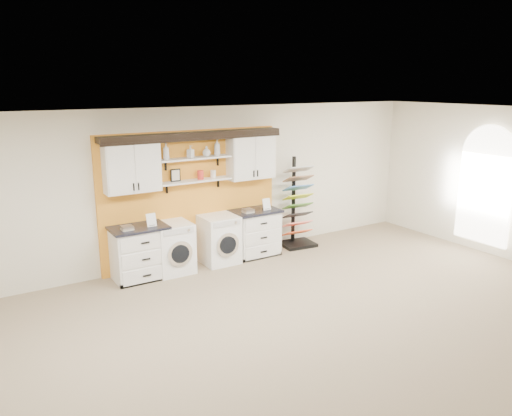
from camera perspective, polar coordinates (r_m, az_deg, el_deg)
floor at (r=6.32m, az=8.91°, el=-16.48°), size 10.00×10.00×0.00m
ceiling at (r=5.47m, az=10.04°, el=9.71°), size 10.00×10.00×0.00m
wall_back at (r=9.03m, az=-7.45°, el=2.50°), size 10.00×0.00×10.00m
accent_panel at (r=9.04m, az=-7.32°, el=1.22°), size 3.40×0.07×2.40m
upper_cabinet_left at (r=8.35m, az=-14.05°, el=4.61°), size 0.90×0.35×0.84m
upper_cabinet_right at (r=9.28m, az=-0.62°, el=5.95°), size 0.90×0.35×0.84m
shelf_lower at (r=8.82m, az=-6.94°, el=3.11°), size 1.32×0.28×0.03m
shelf_upper at (r=8.76m, az=-7.01°, el=5.68°), size 1.32×0.28×0.03m
crown_molding at (r=8.72m, az=-7.13°, el=8.28°), size 3.30×0.41×0.13m
window_arched at (r=10.38m, az=24.78°, el=2.74°), size 0.06×1.10×2.25m
picture_frame at (r=8.71m, az=-9.18°, el=3.72°), size 0.18×0.02×0.22m
canister_red at (r=8.85m, az=-6.37°, el=3.78°), size 0.11×0.11×0.16m
canister_cream at (r=8.96m, az=-4.92°, el=3.88°), size 0.10×0.10×0.14m
base_cabinet_left at (r=8.56m, az=-13.16°, el=-4.99°), size 0.92×0.66×0.91m
base_cabinet_right at (r=9.47m, az=-0.12°, el=-2.81°), size 0.90×0.66×0.88m
washer at (r=8.75m, az=-9.55°, el=-4.48°), size 0.63×0.71×0.88m
dryer at (r=9.10m, az=-4.27°, el=-3.57°), size 0.63×0.71×0.88m
sample_rack at (r=10.02m, az=4.73°, el=-1.22°), size 0.71×0.61×1.79m
soap_bottle_a at (r=8.53m, az=-10.25°, el=6.38°), size 0.13×0.13×0.28m
soap_bottle_b at (r=8.71m, az=-7.50°, el=6.41°), size 0.13×0.13×0.21m
soap_bottle_c at (r=8.84m, az=-5.68°, el=6.48°), size 0.19×0.19×0.18m
soap_bottle_d at (r=8.93m, az=-4.47°, el=6.93°), size 0.15×0.15×0.29m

